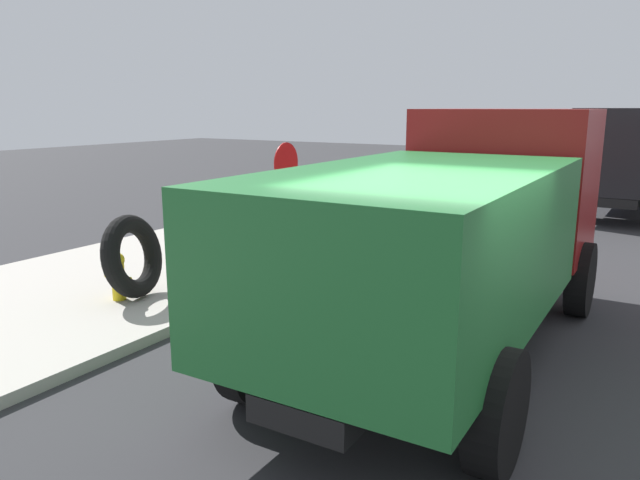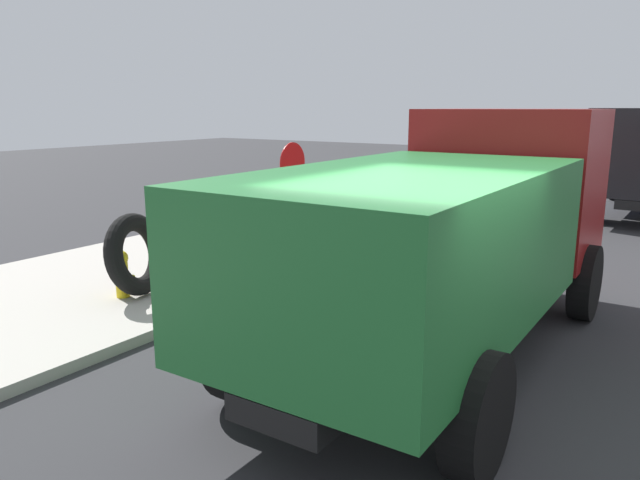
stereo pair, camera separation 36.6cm
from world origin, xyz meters
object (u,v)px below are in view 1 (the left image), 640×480
(dump_truck_green, at_px, (455,223))
(stop_sign, at_px, (286,179))
(fire_hydrant, at_px, (118,275))
(loose_tire, at_px, (133,256))
(dump_truck_blue, at_px, (634,157))

(dump_truck_green, bearing_deg, stop_sign, 62.29)
(fire_hydrant, distance_m, loose_tire, 0.35)
(dump_truck_blue, bearing_deg, fire_hydrant, 157.40)
(stop_sign, relative_size, dump_truck_green, 0.32)
(fire_hydrant, relative_size, dump_truck_blue, 0.11)
(loose_tire, height_order, dump_truck_blue, dump_truck_blue)
(dump_truck_blue, bearing_deg, dump_truck_green, 175.52)
(fire_hydrant, relative_size, loose_tire, 0.57)
(stop_sign, xyz_separation_m, dump_truck_blue, (10.48, -5.04, -0.09))
(stop_sign, distance_m, dump_truck_blue, 11.63)
(dump_truck_green, relative_size, dump_truck_blue, 1.00)
(stop_sign, bearing_deg, dump_truck_blue, -25.69)
(fire_hydrant, height_order, dump_truck_green, dump_truck_green)
(dump_truck_green, height_order, dump_truck_blue, same)
(stop_sign, height_order, dump_truck_blue, dump_truck_blue)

